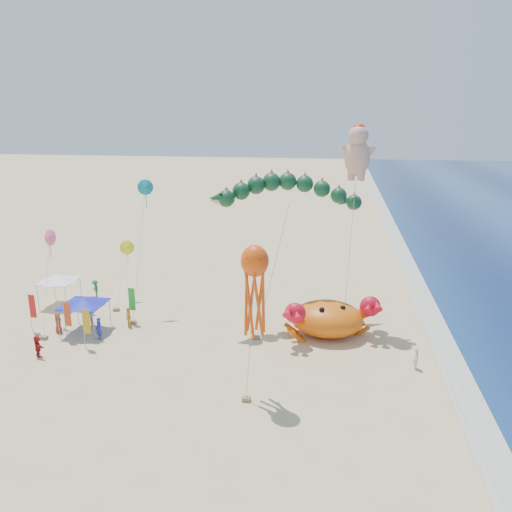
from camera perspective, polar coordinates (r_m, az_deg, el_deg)
The scene contains 11 objects.
ground at distance 36.95m, azimuth 2.61°, elevation -10.73°, with size 320.00×320.00×0.00m, color #D1B784.
foam_strip at distance 37.71m, azimuth 21.42°, elevation -11.32°, with size 320.00×320.00×0.00m, color silver.
crab_inflatable at distance 39.09m, azimuth 8.16°, elevation -6.99°, with size 7.52×6.32×3.29m.
dragon_kite at distance 39.39m, azimuth 3.61°, elevation 6.84°, with size 12.24×7.65×11.70m.
cherub_kite at distance 39.47m, azimuth 11.53°, elevation 11.64°, with size 1.93×4.72×15.86m.
octopus_kite at distance 28.81m, azimuth -0.15°, elevation -3.21°, with size 1.63×1.85×9.45m.
canopy_blue at distance 41.33m, azimuth -19.12°, elevation -4.97°, with size 3.41×3.41×2.71m.
canopy_white at distance 47.69m, azimuth -21.67°, elevation -2.45°, with size 3.16×3.16×2.71m.
feather_flags at distance 40.77m, azimuth -19.51°, elevation -5.95°, with size 7.62×4.84×3.20m.
beachgoers at distance 41.99m, azimuth -17.27°, elevation -6.85°, with size 28.40×12.92×1.76m.
small_kites at distance 44.02m, azimuth -16.53°, elevation 2.39°, with size 8.15×9.40×11.34m.
Camera 1 is at (3.62, -32.79, 16.63)m, focal length 35.00 mm.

